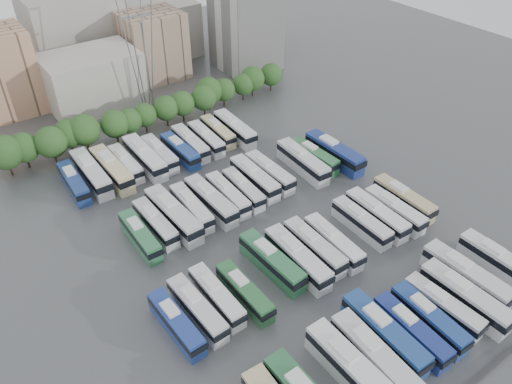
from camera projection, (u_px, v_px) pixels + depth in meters
ground at (279, 238)px, 77.94m from camera, size 220.00×220.00×0.00m
tree_line at (145, 113)px, 101.73m from camera, size 65.67×7.51×8.05m
city_buildings at (67, 56)px, 116.44m from camera, size 102.00×35.00×20.00m
apartment_tower at (246, 17)px, 123.59m from camera, size 14.00×14.00×26.00m
electricity_pylon at (137, 28)px, 100.13m from camera, size 9.00×6.91×33.83m
bus_r0_s4 at (352, 370)px, 56.99m from camera, size 3.07×13.54×4.24m
bus_r0_s5 at (375, 358)px, 58.29m from camera, size 3.49×13.34×4.15m
bus_r0_s6 at (384, 333)px, 61.10m from camera, size 3.32×13.07×4.07m
bus_r0_s7 at (411, 331)px, 61.70m from camera, size 2.99×11.52×3.59m
bus_r0_s8 at (429, 318)px, 63.19m from camera, size 3.01×11.53×3.59m
bus_r0_s9 at (443, 306)px, 64.82m from camera, size 3.02×11.32×3.52m
bus_r0_s10 at (465, 297)px, 65.70m from camera, size 3.15×13.02×4.06m
bus_r0_s11 at (466, 276)px, 68.70m from camera, size 3.27×13.20×4.11m
bus_r0_s13 at (499, 261)px, 71.15m from camera, size 2.73×12.18×3.82m
bus_r1_s0 at (176, 323)px, 62.70m from camera, size 2.75×11.01×3.43m
bus_r1_s1 at (197, 309)px, 64.42m from camera, size 2.96×11.53×3.59m
bus_r1_s2 at (217, 296)px, 66.23m from camera, size 2.46×11.08×3.47m
bus_r1_s3 at (244, 292)px, 66.87m from camera, size 2.47×10.88×3.41m
bus_r1_s5 at (272, 261)px, 71.13m from camera, size 3.20×12.47×3.88m
bus_r1_s6 at (297, 258)px, 71.55m from camera, size 3.10×12.89×4.03m
bus_r1_s7 at (314, 247)px, 73.58m from camera, size 2.75×12.01×3.76m
bus_r1_s8 at (333, 242)px, 74.55m from camera, size 3.01×11.64×3.62m
bus_r1_s10 at (361, 222)px, 78.22m from camera, size 2.67×11.46×3.58m
bus_r1_s11 at (377, 214)px, 79.57m from camera, size 2.91×12.18×3.80m
bus_r1_s12 at (394, 210)px, 80.65m from camera, size 2.57×11.53×3.61m
bus_r1_s13 at (404, 199)px, 82.92m from camera, size 2.71×11.89×3.72m
bus_r2_s1 at (140, 236)px, 75.74m from camera, size 2.59×11.14×3.48m
bus_r2_s2 at (155, 223)px, 78.07m from camera, size 2.71×11.41×3.57m
bus_r2_s3 at (173, 215)px, 79.15m from camera, size 3.54×13.80×4.29m
bus_r2_s4 at (191, 207)px, 81.15m from camera, size 2.98×11.60×3.61m
bus_r2_s5 at (211, 201)px, 82.32m from camera, size 3.06×12.73×3.97m
bus_r2_s6 at (228, 195)px, 83.96m from camera, size 2.78×11.32×3.53m
bus_r2_s7 at (243, 189)px, 85.36m from camera, size 2.91×10.89×3.38m
bus_r2_s8 at (255, 178)px, 87.61m from camera, size 2.85×12.30×3.85m
bus_r2_s9 at (270, 172)px, 89.11m from camera, size 2.77×11.94×3.74m
bus_r2_s11 at (303, 161)px, 91.55m from camera, size 3.45×13.17×4.09m
bus_r2_s12 at (314, 156)px, 93.46m from camera, size 2.85×11.43×3.56m
bus_r2_s13 at (334, 152)px, 93.86m from camera, size 3.31×13.63×4.26m
bus_r3_s0 at (74, 182)px, 86.69m from camera, size 2.92×11.58×3.61m
bus_r3_s1 at (91, 173)px, 88.43m from camera, size 3.01×13.62×4.27m
bus_r3_s2 at (112, 169)px, 89.49m from camera, size 3.21×13.48×4.21m
bus_r3_s3 at (126, 163)px, 91.61m from camera, size 2.46×11.10×3.48m
bus_r3_s4 at (145, 157)px, 92.56m from camera, size 2.97×13.53×4.24m
bus_r3_s5 at (160, 153)px, 94.20m from camera, size 2.52×11.44×3.59m
bus_r3_s6 at (180, 151)px, 95.04m from camera, size 2.74×11.41×3.56m
bus_r3_s7 at (190, 143)px, 97.11m from camera, size 2.93×11.83×3.69m
bus_r3_s8 at (206, 139)px, 98.57m from camera, size 2.97×11.49×3.58m
bus_r3_s9 at (218, 131)px, 100.98m from camera, size 2.90×11.02×3.43m
bus_r3_s10 at (235, 128)px, 101.36m from camera, size 3.23×12.77×3.98m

